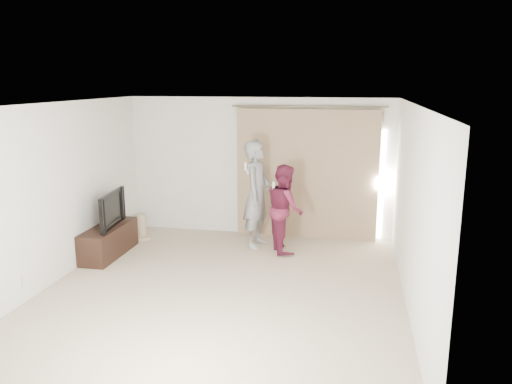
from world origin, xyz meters
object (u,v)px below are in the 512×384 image
tv (107,209)px  person_woman (285,208)px  tv_console (109,241)px  person_man (257,194)px

tv → person_woman: person_woman is taller
tv → person_woman: bearing=-80.7°
tv_console → person_woman: (2.89, 0.79, 0.51)m
tv → tv_console: bearing=-0.0°
tv_console → person_man: bearing=22.1°
tv → person_man: 2.56m
tv_console → tv: bearing=0.0°
person_man → person_woman: (0.52, -0.17, -0.19)m
person_man → tv_console: bearing=-157.9°
tv_console → tv: tv is taller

